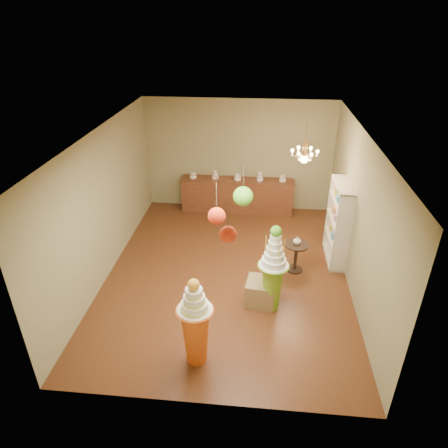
# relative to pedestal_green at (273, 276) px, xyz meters

# --- Properties ---
(floor) EXTENTS (6.50, 6.50, 0.00)m
(floor) POSITION_rel_pedestal_green_xyz_m (-0.92, 1.06, -0.72)
(floor) COLOR #502A15
(floor) RESTS_ON ground
(ceiling) EXTENTS (6.50, 6.50, 0.00)m
(ceiling) POSITION_rel_pedestal_green_xyz_m (-0.92, 1.06, 2.28)
(ceiling) COLOR white
(ceiling) RESTS_ON ground
(wall_back) EXTENTS (5.00, 0.04, 3.00)m
(wall_back) POSITION_rel_pedestal_green_xyz_m (-0.92, 4.31, 0.78)
(wall_back) COLOR gray
(wall_back) RESTS_ON ground
(wall_front) EXTENTS (5.00, 0.04, 3.00)m
(wall_front) POSITION_rel_pedestal_green_xyz_m (-0.92, -2.19, 0.78)
(wall_front) COLOR gray
(wall_front) RESTS_ON ground
(wall_left) EXTENTS (0.04, 6.50, 3.00)m
(wall_left) POSITION_rel_pedestal_green_xyz_m (-3.42, 1.06, 0.78)
(wall_left) COLOR gray
(wall_left) RESTS_ON ground
(wall_right) EXTENTS (0.04, 6.50, 3.00)m
(wall_right) POSITION_rel_pedestal_green_xyz_m (1.58, 1.06, 0.78)
(wall_right) COLOR gray
(wall_right) RESTS_ON ground
(pedestal_green) EXTENTS (0.62, 0.62, 1.75)m
(pedestal_green) POSITION_rel_pedestal_green_xyz_m (0.00, 0.00, 0.00)
(pedestal_green) COLOR #75AD26
(pedestal_green) RESTS_ON floor
(pedestal_orange) EXTENTS (0.71, 0.71, 1.58)m
(pedestal_orange) POSITION_rel_pedestal_green_xyz_m (-1.19, -1.39, -0.07)
(pedestal_orange) COLOR #DA5819
(pedestal_orange) RESTS_ON floor
(burlap_riser) EXTENTS (0.60, 0.60, 0.49)m
(burlap_riser) POSITION_rel_pedestal_green_xyz_m (-0.20, 0.13, -0.48)
(burlap_riser) COLOR olive
(burlap_riser) RESTS_ON floor
(sideboard) EXTENTS (3.04, 0.54, 1.16)m
(sideboard) POSITION_rel_pedestal_green_xyz_m (-0.92, 4.03, -0.24)
(sideboard) COLOR brown
(sideboard) RESTS_ON floor
(shelving_unit) EXTENTS (0.33, 1.20, 1.80)m
(shelving_unit) POSITION_rel_pedestal_green_xyz_m (1.42, 1.86, 0.18)
(shelving_unit) COLOR beige
(shelving_unit) RESTS_ON floor
(round_table) EXTENTS (0.66, 0.66, 0.66)m
(round_table) POSITION_rel_pedestal_green_xyz_m (0.52, 1.28, -0.30)
(round_table) COLOR black
(round_table) RESTS_ON floor
(vase) EXTENTS (0.18, 0.18, 0.17)m
(vase) POSITION_rel_pedestal_green_xyz_m (0.52, 1.28, 0.02)
(vase) COLOR beige
(vase) RESTS_ON round_table
(pom_red_left) EXTENTS (0.25, 0.25, 0.69)m
(pom_red_left) POSITION_rel_pedestal_green_xyz_m (-0.89, -1.05, 1.72)
(pom_red_left) COLOR #423F30
(pom_red_left) RESTS_ON ceiling
(pom_green_mid) EXTENTS (0.31, 0.31, 0.76)m
(pom_green_mid) POSITION_rel_pedestal_green_xyz_m (-0.56, -0.25, 1.67)
(pom_green_mid) COLOR #423F30
(pom_green_mid) RESTS_ON ceiling
(pom_red_right) EXTENTS (0.21, 0.21, 0.52)m
(pom_red_right) POSITION_rel_pedestal_green_xyz_m (-0.66, -1.78, 1.86)
(pom_red_right) COLOR #423F30
(pom_red_right) RESTS_ON ceiling
(chandelier) EXTENTS (0.62, 0.62, 0.85)m
(chandelier) POSITION_rel_pedestal_green_xyz_m (0.57, 2.04, 1.58)
(chandelier) COLOR #CC9248
(chandelier) RESTS_ON ceiling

